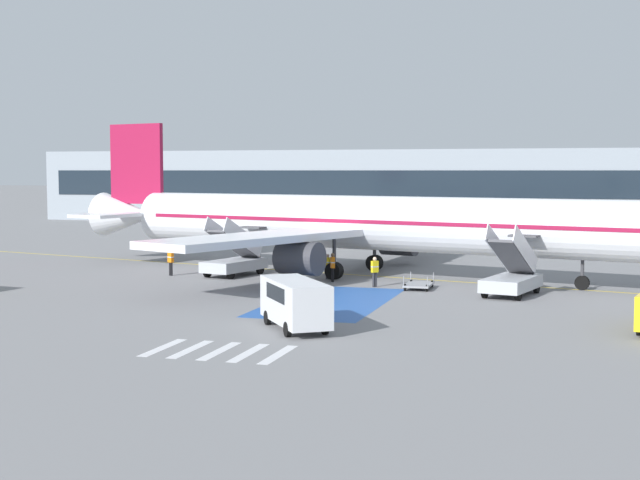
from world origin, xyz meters
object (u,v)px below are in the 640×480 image
Objects in this scene: boarding_stairs_aft at (235,261)px; ground_crew_2 at (328,265)px; fuel_tanker at (341,226)px; ground_crew_3 at (333,265)px; airliner at (370,223)px; service_van_2 at (295,300)px; ground_crew_0 at (171,260)px; terminal_building at (400,187)px; traffic_cone_0 at (266,281)px; ground_crew_1 at (375,270)px; boarding_stairs_forward at (512,278)px; baggage_cart at (419,285)px.

boarding_stairs_aft reaches higher than ground_crew_2.
fuel_tanker is 26.33m from ground_crew_3.
ground_crew_2 is at bearing -28.78° from airliner.
service_van_2 is 2.86× the size of ground_crew_0.
boarding_stairs_aft is at bearing -88.91° from terminal_building.
boarding_stairs_aft is 3.46× the size of ground_crew_2.
fuel_tanker is 1.84× the size of service_van_2.
terminal_building is (-2.02, 37.40, 2.97)m from fuel_tanker.
ground_crew_0 is 0.02× the size of terminal_building.
ground_crew_3 is (0.71, -1.39, 0.14)m from ground_crew_2.
traffic_cone_0 is at bearing 89.34° from ground_crew_2.
service_van_2 is at bearing 158.91° from ground_crew_0.
ground_crew_1 is 0.02× the size of terminal_building.
ground_crew_2 is 2.51× the size of traffic_cone_0.
airliner is at bearing 158.62° from boarding_stairs_forward.
traffic_cone_0 is (-4.76, -7.00, -3.17)m from airliner.
service_van_2 is 80.33m from terminal_building.
baggage_cart is at bearing 9.34° from traffic_cone_0.
service_van_2 is 15.09m from baggage_cart.
boarding_stairs_forward is 1.00× the size of boarding_stairs_aft.
boarding_stairs_forward is at bearing 68.62° from airliner.
ground_crew_0 is (-4.04, -1.24, 0.07)m from boarding_stairs_aft.
service_van_2 is at bearing 78.19° from baggage_cart.
ground_crew_2 is 1.56m from ground_crew_3.
service_van_2 is 0.05× the size of terminal_building.
ground_crew_3 is at bearing 44.54° from traffic_cone_0.
fuel_tanker reaches higher than service_van_2.
boarding_stairs_aft is 3.03× the size of ground_crew_0.
boarding_stairs_aft is at bearing -14.67° from baggage_cart.
airliner reaches higher than ground_crew_3.
ground_crew_3 is (-2.90, 16.52, -0.24)m from service_van_2.
fuel_tanker is 25.85m from ground_crew_0.
airliner is at bearing 55.81° from traffic_cone_0.
boarding_stairs_aft reaches higher than ground_crew_0.
ground_crew_3 is 0.02× the size of terminal_building.
terminal_building is at bearing 160.48° from ground_crew_3.
ground_crew_1 is at bearing -3.33° from baggage_cart.
ground_crew_3 is at bearing -115.12° from service_van_2.
ground_crew_3 reaches higher than baggage_cart.
fuel_tanker is at bearing -146.68° from airliner.
service_van_2 is at bearing -107.94° from boarding_stairs_forward.
ground_crew_2 is (10.47, 1.20, -0.15)m from ground_crew_0.
boarding_stairs_forward is at bearing 165.71° from baggage_cart.
service_van_2 is at bearing 17.65° from airliner.
ground_crew_1 reaches higher than baggage_cart.
airliner is at bearing -53.17° from baggage_cart.
ground_crew_3 is 2.85× the size of traffic_cone_0.
boarding_stairs_forward is 12.70m from ground_crew_2.
boarding_stairs_forward is 0.58× the size of fuel_tanker.
terminal_building is at bearing 94.35° from traffic_cone_0.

